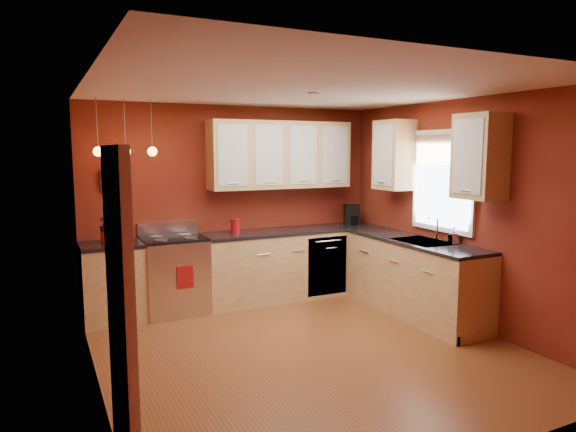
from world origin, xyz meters
name	(u,v)px	position (x,y,z in m)	size (l,w,h in m)	color
floor	(309,350)	(0.00, 0.00, 0.00)	(4.20, 4.20, 0.00)	brown
ceiling	(310,88)	(0.00, 0.00, 2.60)	(4.00, 4.20, 0.02)	white
wall_back	(235,203)	(0.00, 2.10, 1.30)	(4.00, 0.02, 2.60)	maroon
wall_front	(471,267)	(0.00, -2.10, 1.30)	(4.00, 0.02, 2.60)	maroon
wall_left	(93,239)	(-2.00, 0.00, 1.30)	(0.02, 4.20, 2.60)	maroon
wall_right	(462,213)	(2.00, 0.00, 1.30)	(0.02, 4.20, 2.60)	maroon
base_cabinets_back_left	(113,284)	(-1.65, 1.80, 0.45)	(0.70, 0.60, 0.90)	#E6BC7B
base_cabinets_back_right	(293,264)	(0.73, 1.80, 0.45)	(2.54, 0.60, 0.90)	#E6BC7B
base_cabinets_right	(413,278)	(1.70, 0.45, 0.45)	(0.60, 2.10, 0.90)	#E6BC7B
counter_back_left	(111,245)	(-1.65, 1.80, 0.92)	(0.70, 0.62, 0.04)	black
counter_back_right	(293,231)	(0.73, 1.80, 0.92)	(2.54, 0.62, 0.04)	black
counter_right	(414,241)	(1.70, 0.45, 0.92)	(0.62, 2.10, 0.04)	black
gas_range	(175,275)	(-0.92, 1.80, 0.48)	(0.76, 0.64, 1.11)	silver
dishwasher_front	(327,266)	(1.10, 1.51, 0.45)	(0.60, 0.02, 0.80)	silver
sink	(423,243)	(1.70, 0.30, 0.92)	(0.50, 0.70, 0.33)	gray
window	(443,178)	(1.97, 0.30, 1.69)	(0.06, 1.02, 1.22)	white
door_left_wall	(121,313)	(-1.97, -1.20, 1.03)	(0.12, 0.82, 2.05)	white
upper_cabinets_back	(281,155)	(0.60, 1.93, 1.95)	(2.00, 0.35, 0.90)	#E6BC7B
upper_cabinets_right	(433,156)	(1.82, 0.32, 1.95)	(0.35, 1.95, 0.90)	#E6BC7B
wall_picture	(114,181)	(-1.55, 2.08, 1.65)	(0.32, 0.03, 0.26)	black
pendant_lights	(126,151)	(-1.45, 1.75, 2.01)	(0.71, 0.11, 0.66)	gray
red_canister	(235,226)	(-0.12, 1.79, 1.04)	(0.13, 0.13, 0.20)	maroon
red_vase	(105,237)	(-1.72, 1.81, 1.01)	(0.09, 0.09, 0.14)	maroon
flowers	(104,225)	(-1.72, 1.81, 1.16)	(0.11, 0.11, 0.19)	maroon
coffee_maker	(352,215)	(1.69, 1.83, 1.08)	(0.25, 0.25, 0.30)	black
soap_pump	(454,235)	(1.90, 0.01, 1.04)	(0.09, 0.09, 0.19)	white
dish_towel	(185,277)	(-0.87, 1.47, 0.52)	(0.20, 0.01, 0.27)	maroon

